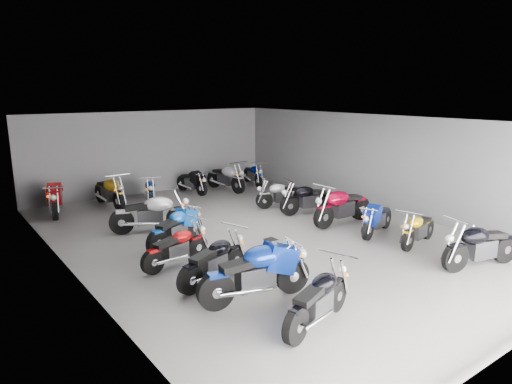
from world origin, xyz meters
The scene contains 24 objects.
ground centered at (0.00, 0.00, 0.00)m, with size 14.00×14.00×0.00m, color gray.
wall_back centered at (0.00, 7.00, 1.60)m, with size 10.00×0.10×3.20m, color slate.
wall_left centered at (-5.00, 0.00, 1.60)m, with size 0.10×14.00×3.20m, color slate.
wall_right centered at (5.00, 0.00, 1.60)m, with size 0.10×14.00×3.20m, color slate.
ceiling centered at (0.00, 0.00, 3.22)m, with size 10.00×14.00×0.04m, color black.
drain_grate centered at (0.00, -0.50, 0.01)m, with size 0.32×0.32×0.01m, color black.
motorcycle_left_a centered at (-2.23, -4.63, 0.49)m, with size 1.98×0.71×0.89m.
motorcycle_left_b centered at (-2.50, -3.23, 0.57)m, with size 2.36×0.62×1.04m.
motorcycle_left_c centered at (-2.71, -2.00, 0.48)m, with size 1.96×0.71×0.88m.
motorcycle_left_d centered at (-2.92, -0.68, 0.45)m, with size 1.86×0.54×0.82m.
motorcycle_left_e centered at (-2.30, 0.55, 0.49)m, with size 1.94×0.89×0.90m.
motorcycle_left_f centered at (-2.32, 2.07, 0.55)m, with size 2.17×1.03×1.01m.
motorcycle_right_a centered at (2.61, -4.91, 0.53)m, with size 2.17×0.70×0.97m.
motorcycle_right_b centered at (2.83, -3.14, 0.45)m, with size 1.85×0.54×0.82m.
motorcycle_right_c centered at (2.71, -1.90, 0.46)m, with size 1.87×0.71×0.85m.
motorcycle_right_d centered at (2.65, -0.63, 0.56)m, with size 2.34×0.46×1.03m.
motorcycle_right_e centered at (2.68, 0.85, 0.51)m, with size 2.06×0.74×0.93m.
motorcycle_right_f centered at (2.48, 2.00, 0.47)m, with size 1.87×0.79×0.85m.
motorcycle_back_a centered at (-4.01, 5.76, 0.56)m, with size 0.84×2.27×1.02m.
motorcycle_back_b centered at (-2.29, 5.64, 0.55)m, with size 0.48×2.28×1.00m.
motorcycle_back_c centered at (-0.94, 5.30, 0.47)m, with size 0.84×1.87×0.86m.
motorcycle_back_d centered at (1.07, 5.86, 0.47)m, with size 0.43×1.94×0.85m.
motorcycle_back_e centered at (2.41, 5.47, 0.55)m, with size 0.51×2.27×1.00m.
motorcycle_back_f centered at (3.96, 5.74, 0.46)m, with size 0.62×1.90×0.85m.
Camera 1 is at (-7.39, -9.80, 4.00)m, focal length 32.00 mm.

